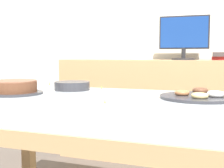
% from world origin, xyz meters
% --- Properties ---
extents(wall_back, '(8.00, 0.10, 2.60)m').
position_xyz_m(wall_back, '(0.00, 1.72, 1.30)').
color(wall_back, silver).
rests_on(wall_back, ground).
extents(dining_table, '(1.58, 1.02, 0.75)m').
position_xyz_m(dining_table, '(0.00, 0.00, 0.66)').
color(dining_table, silver).
rests_on(dining_table, ground).
extents(sideboard, '(1.81, 0.44, 0.91)m').
position_xyz_m(sideboard, '(0.00, 1.42, 0.46)').
color(sideboard, tan).
rests_on(sideboard, ground).
extents(computer_monitor, '(0.42, 0.20, 0.38)m').
position_xyz_m(computer_monitor, '(0.19, 1.42, 1.10)').
color(computer_monitor, '#262628').
rests_on(computer_monitor, sideboard).
extents(cake_chocolate_round, '(0.30, 0.30, 0.07)m').
position_xyz_m(cake_chocolate_round, '(-0.52, 0.04, 0.78)').
color(cake_chocolate_round, '#333338').
rests_on(cake_chocolate_round, dining_table).
extents(pastry_platter, '(0.37, 0.37, 0.04)m').
position_xyz_m(pastry_platter, '(0.42, 0.20, 0.76)').
color(pastry_platter, '#333338').
rests_on(pastry_platter, dining_table).
extents(plate_stack, '(0.21, 0.21, 0.05)m').
position_xyz_m(plate_stack, '(-0.32, 0.32, 0.77)').
color(plate_stack, '#333338').
rests_on(plate_stack, dining_table).
extents(tealight_centre, '(0.04, 0.04, 0.04)m').
position_xyz_m(tealight_centre, '(-0.51, 0.37, 0.76)').
color(tealight_centre, silver).
rests_on(tealight_centre, dining_table).
extents(tealight_left_edge, '(0.04, 0.04, 0.04)m').
position_xyz_m(tealight_left_edge, '(0.09, -0.19, 0.76)').
color(tealight_left_edge, silver).
rests_on(tealight_left_edge, dining_table).
extents(tealight_near_cakes, '(0.04, 0.04, 0.04)m').
position_xyz_m(tealight_near_cakes, '(-0.12, 0.29, 0.76)').
color(tealight_near_cakes, silver).
rests_on(tealight_near_cakes, dining_table).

